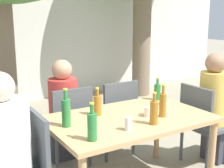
{
  "coord_description": "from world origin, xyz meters",
  "views": [
    {
      "loc": [
        -1.55,
        -2.23,
        1.65
      ],
      "look_at": [
        0.0,
        0.3,
        0.98
      ],
      "focal_mm": 50.0,
      "sensor_mm": 36.0,
      "label": 1
    }
  ],
  "objects_px": {
    "amber_bottle_1": "(163,104)",
    "green_bottle_5": "(92,126)",
    "patio_chair_3": "(116,114)",
    "patio_chair_2": "(69,123)",
    "patio_chair_0": "(25,164)",
    "drinking_glass_1": "(164,99)",
    "drinking_glass_2": "(148,112)",
    "person_seated_2": "(61,116)",
    "drinking_glass_0": "(128,124)",
    "amber_bottle_0": "(97,105)",
    "green_bottle_3": "(157,91)",
    "patio_chair_1": "(202,121)",
    "amber_bottle_2": "(154,112)",
    "green_bottle_4": "(66,112)",
    "dining_table_front": "(129,125)",
    "person_seated_1": "(217,113)"
  },
  "relations": [
    {
      "from": "dining_table_front",
      "to": "patio_chair_3",
      "type": "distance_m",
      "value": 0.77
    },
    {
      "from": "patio_chair_0",
      "to": "patio_chair_2",
      "type": "bearing_deg",
      "value": 136.04
    },
    {
      "from": "patio_chair_3",
      "to": "drinking_glass_2",
      "type": "bearing_deg",
      "value": 79.79
    },
    {
      "from": "drinking_glass_0",
      "to": "amber_bottle_1",
      "type": "bearing_deg",
      "value": 14.49
    },
    {
      "from": "dining_table_front",
      "to": "person_seated_1",
      "type": "xyz_separation_m",
      "value": [
        1.2,
        -0.0,
        -0.1
      ]
    },
    {
      "from": "patio_chair_2",
      "to": "patio_chair_1",
      "type": "bearing_deg",
      "value": 151.03
    },
    {
      "from": "amber_bottle_1",
      "to": "patio_chair_1",
      "type": "bearing_deg",
      "value": 12.27
    },
    {
      "from": "drinking_glass_0",
      "to": "drinking_glass_1",
      "type": "height_order",
      "value": "drinking_glass_1"
    },
    {
      "from": "green_bottle_3",
      "to": "patio_chair_3",
      "type": "bearing_deg",
      "value": 127.67
    },
    {
      "from": "amber_bottle_1",
      "to": "person_seated_1",
      "type": "bearing_deg",
      "value": 9.25
    },
    {
      "from": "person_seated_2",
      "to": "amber_bottle_2",
      "type": "xyz_separation_m",
      "value": [
        0.36,
        -1.21,
        0.32
      ]
    },
    {
      "from": "patio_chair_3",
      "to": "drinking_glass_0",
      "type": "bearing_deg",
      "value": 63.25
    },
    {
      "from": "green_bottle_4",
      "to": "drinking_glass_2",
      "type": "distance_m",
      "value": 0.76
    },
    {
      "from": "amber_bottle_2",
      "to": "green_bottle_4",
      "type": "relative_size",
      "value": 0.86
    },
    {
      "from": "patio_chair_1",
      "to": "patio_chair_3",
      "type": "bearing_deg",
      "value": 43.96
    },
    {
      "from": "person_seated_2",
      "to": "green_bottle_3",
      "type": "distance_m",
      "value": 1.12
    },
    {
      "from": "patio_chair_3",
      "to": "green_bottle_5",
      "type": "distance_m",
      "value": 1.35
    },
    {
      "from": "person_seated_1",
      "to": "drinking_glass_0",
      "type": "height_order",
      "value": "person_seated_1"
    },
    {
      "from": "person_seated_2",
      "to": "amber_bottle_1",
      "type": "xyz_separation_m",
      "value": [
        0.56,
        -1.09,
        0.33
      ]
    },
    {
      "from": "amber_bottle_1",
      "to": "person_seated_2",
      "type": "bearing_deg",
      "value": 117.14
    },
    {
      "from": "patio_chair_3",
      "to": "green_bottle_3",
      "type": "bearing_deg",
      "value": 127.67
    },
    {
      "from": "dining_table_front",
      "to": "drinking_glass_1",
      "type": "distance_m",
      "value": 0.56
    },
    {
      "from": "person_seated_1",
      "to": "amber_bottle_2",
      "type": "distance_m",
      "value": 1.2
    },
    {
      "from": "amber_bottle_1",
      "to": "patio_chair_0",
      "type": "bearing_deg",
      "value": 172.94
    },
    {
      "from": "drinking_glass_0",
      "to": "drinking_glass_2",
      "type": "relative_size",
      "value": 1.25
    },
    {
      "from": "dining_table_front",
      "to": "patio_chair_2",
      "type": "xyz_separation_m",
      "value": [
        -0.29,
        0.7,
        -0.14
      ]
    },
    {
      "from": "dining_table_front",
      "to": "person_seated_1",
      "type": "height_order",
      "value": "person_seated_1"
    },
    {
      "from": "amber_bottle_1",
      "to": "drinking_glass_1",
      "type": "xyz_separation_m",
      "value": [
        0.26,
        0.29,
        -0.06
      ]
    },
    {
      "from": "amber_bottle_2",
      "to": "drinking_glass_0",
      "type": "relative_size",
      "value": 2.55
    },
    {
      "from": "amber_bottle_1",
      "to": "drinking_glass_1",
      "type": "relative_size",
      "value": 2.55
    },
    {
      "from": "amber_bottle_0",
      "to": "amber_bottle_1",
      "type": "distance_m",
      "value": 0.6
    },
    {
      "from": "amber_bottle_1",
      "to": "green_bottle_4",
      "type": "bearing_deg",
      "value": 165.43
    },
    {
      "from": "patio_chair_3",
      "to": "patio_chair_2",
      "type": "bearing_deg",
      "value": 0.0
    },
    {
      "from": "amber_bottle_1",
      "to": "green_bottle_4",
      "type": "relative_size",
      "value": 0.93
    },
    {
      "from": "patio_chair_2",
      "to": "drinking_glass_2",
      "type": "bearing_deg",
      "value": 119.91
    },
    {
      "from": "amber_bottle_1",
      "to": "green_bottle_5",
      "type": "height_order",
      "value": "amber_bottle_1"
    },
    {
      "from": "patio_chair_0",
      "to": "drinking_glass_1",
      "type": "height_order",
      "value": "patio_chair_0"
    },
    {
      "from": "dining_table_front",
      "to": "person_seated_2",
      "type": "height_order",
      "value": "person_seated_2"
    },
    {
      "from": "patio_chair_2",
      "to": "amber_bottle_0",
      "type": "distance_m",
      "value": 0.6
    },
    {
      "from": "patio_chair_3",
      "to": "drinking_glass_0",
      "type": "distance_m",
      "value": 1.12
    },
    {
      "from": "patio_chair_1",
      "to": "drinking_glass_2",
      "type": "relative_size",
      "value": 10.32
    },
    {
      "from": "patio_chair_1",
      "to": "person_seated_1",
      "type": "xyz_separation_m",
      "value": [
        0.24,
        -0.0,
        0.04
      ]
    },
    {
      "from": "amber_bottle_1",
      "to": "amber_bottle_0",
      "type": "bearing_deg",
      "value": 144.35
    },
    {
      "from": "patio_chair_0",
      "to": "person_seated_2",
      "type": "relative_size",
      "value": 0.77
    },
    {
      "from": "person_seated_2",
      "to": "drinking_glass_1",
      "type": "relative_size",
      "value": 9.95
    },
    {
      "from": "patio_chair_0",
      "to": "amber_bottle_0",
      "type": "bearing_deg",
      "value": 104.75
    },
    {
      "from": "dining_table_front",
      "to": "patio_chair_0",
      "type": "relative_size",
      "value": 1.62
    },
    {
      "from": "amber_bottle_1",
      "to": "green_bottle_3",
      "type": "xyz_separation_m",
      "value": [
        0.32,
        0.47,
        -0.02
      ]
    },
    {
      "from": "patio_chair_3",
      "to": "drinking_glass_2",
      "type": "xyz_separation_m",
      "value": [
        -0.14,
        -0.78,
        0.26
      ]
    },
    {
      "from": "green_bottle_5",
      "to": "drinking_glass_2",
      "type": "distance_m",
      "value": 0.73
    }
  ]
}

